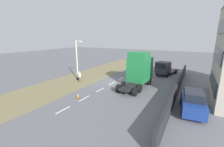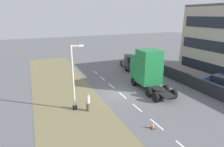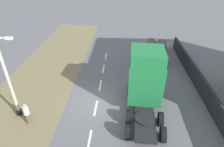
{
  "view_description": "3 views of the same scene",
  "coord_description": "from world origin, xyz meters",
  "px_view_note": "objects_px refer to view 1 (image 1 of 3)",
  "views": [
    {
      "loc": [
        10.49,
        -19.4,
        6.82
      ],
      "look_at": [
        -0.4,
        0.02,
        1.34
      ],
      "focal_mm": 24.0,
      "sensor_mm": 36.0,
      "label": 1
    },
    {
      "loc": [
        -8.91,
        -18.12,
        8.83
      ],
      "look_at": [
        -1.04,
        -0.05,
        2.56
      ],
      "focal_mm": 30.0,
      "sensor_mm": 36.0,
      "label": 2
    },
    {
      "loc": [
        1.96,
        -12.06,
        10.07
      ],
      "look_at": [
        1.22,
        0.82,
        2.36
      ],
      "focal_mm": 30.0,
      "sensor_mm": 36.0,
      "label": 3
    }
  ],
  "objects_px": {
    "flatbed_truck": "(164,68)",
    "lamp_post": "(77,63)",
    "parked_car": "(193,102)",
    "traffic_cone_lead": "(78,96)",
    "lorry_cab": "(139,69)",
    "pedestrian": "(80,77)"
  },
  "relations": [
    {
      "from": "lorry_cab",
      "to": "pedestrian",
      "type": "xyz_separation_m",
      "value": [
        -8.42,
        -2.93,
        -1.57
      ]
    },
    {
      "from": "lamp_post",
      "to": "pedestrian",
      "type": "relative_size",
      "value": 3.6
    },
    {
      "from": "parked_car",
      "to": "lamp_post",
      "type": "bearing_deg",
      "value": 163.31
    },
    {
      "from": "lorry_cab",
      "to": "parked_car",
      "type": "height_order",
      "value": "lorry_cab"
    },
    {
      "from": "flatbed_truck",
      "to": "lamp_post",
      "type": "xyz_separation_m",
      "value": [
        -11.49,
        -9.66,
        1.4
      ]
    },
    {
      "from": "parked_car",
      "to": "pedestrian",
      "type": "height_order",
      "value": "parked_car"
    },
    {
      "from": "traffic_cone_lead",
      "to": "flatbed_truck",
      "type": "bearing_deg",
      "value": 67.02
    },
    {
      "from": "flatbed_truck",
      "to": "traffic_cone_lead",
      "type": "xyz_separation_m",
      "value": [
        -6.5,
        -15.32,
        -1.08
      ]
    },
    {
      "from": "traffic_cone_lead",
      "to": "parked_car",
      "type": "bearing_deg",
      "value": 13.24
    },
    {
      "from": "pedestrian",
      "to": "parked_car",
      "type": "bearing_deg",
      "value": -8.06
    },
    {
      "from": "parked_car",
      "to": "traffic_cone_lead",
      "type": "bearing_deg",
      "value": -173.19
    },
    {
      "from": "lorry_cab",
      "to": "lamp_post",
      "type": "bearing_deg",
      "value": -164.31
    },
    {
      "from": "flatbed_truck",
      "to": "parked_car",
      "type": "height_order",
      "value": "flatbed_truck"
    },
    {
      "from": "flatbed_truck",
      "to": "lamp_post",
      "type": "relative_size",
      "value": 1.02
    },
    {
      "from": "flatbed_truck",
      "to": "traffic_cone_lead",
      "type": "relative_size",
      "value": 11.02
    },
    {
      "from": "lorry_cab",
      "to": "traffic_cone_lead",
      "type": "xyz_separation_m",
      "value": [
        -4.48,
        -7.79,
        -2.14
      ]
    },
    {
      "from": "lamp_post",
      "to": "flatbed_truck",
      "type": "bearing_deg",
      "value": 40.06
    },
    {
      "from": "flatbed_truck",
      "to": "parked_car",
      "type": "distance_m",
      "value": 13.56
    },
    {
      "from": "lamp_post",
      "to": "pedestrian",
      "type": "xyz_separation_m",
      "value": [
        1.05,
        -0.8,
        -1.92
      ]
    },
    {
      "from": "parked_car",
      "to": "traffic_cone_lead",
      "type": "xyz_separation_m",
      "value": [
        -11.42,
        -2.69,
        -0.73
      ]
    },
    {
      "from": "lorry_cab",
      "to": "traffic_cone_lead",
      "type": "distance_m",
      "value": 9.24
    },
    {
      "from": "lorry_cab",
      "to": "traffic_cone_lead",
      "type": "bearing_deg",
      "value": -116.9
    }
  ]
}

